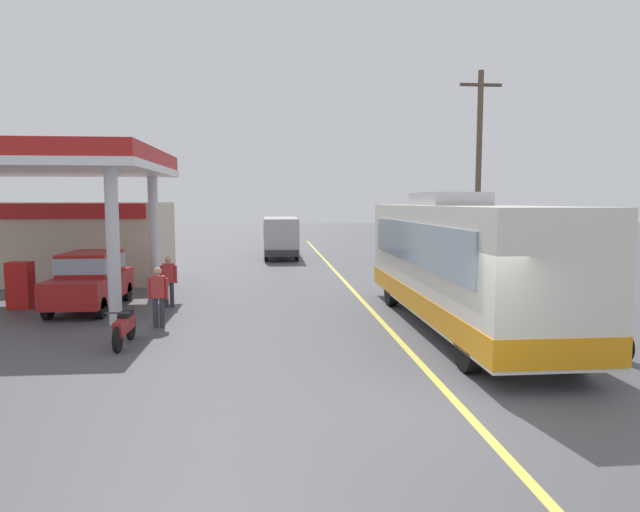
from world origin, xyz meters
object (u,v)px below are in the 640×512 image
(pedestrian_near_pump, at_px, (169,279))
(pedestrian_by_shop, at_px, (158,294))
(coach_bus_main, at_px, (458,265))
(car_at_pump, at_px, (91,277))
(cyclist_on_shoulder, at_px, (608,321))
(motorcycle_parked_forecourt, at_px, (124,327))
(minibus_opposing_lane, at_px, (281,234))

(pedestrian_near_pump, height_order, pedestrian_by_shop, same)
(coach_bus_main, height_order, car_at_pump, coach_bus_main)
(car_at_pump, distance_m, pedestrian_by_shop, 3.98)
(car_at_pump, bearing_deg, cyclist_on_shoulder, -26.61)
(cyclist_on_shoulder, height_order, pedestrian_by_shop, cyclist_on_shoulder)
(car_at_pump, relative_size, motorcycle_parked_forecourt, 2.33)
(cyclist_on_shoulder, xyz_separation_m, motorcycle_parked_forecourt, (-10.97, 1.84, -0.34))
(motorcycle_parked_forecourt, bearing_deg, pedestrian_near_pump, 87.95)
(pedestrian_near_pump, bearing_deg, cyclist_on_shoulder, -31.88)
(coach_bus_main, relative_size, pedestrian_by_shop, 6.65)
(cyclist_on_shoulder, xyz_separation_m, pedestrian_by_shop, (-10.53, 3.70, 0.15))
(coach_bus_main, bearing_deg, car_at_pump, 161.48)
(motorcycle_parked_forecourt, bearing_deg, coach_bus_main, 7.73)
(minibus_opposing_lane, distance_m, pedestrian_near_pump, 16.29)
(coach_bus_main, relative_size, minibus_opposing_lane, 1.80)
(car_at_pump, distance_m, motorcycle_parked_forecourt, 5.32)
(coach_bus_main, distance_m, minibus_opposing_lane, 20.02)
(minibus_opposing_lane, height_order, pedestrian_by_shop, minibus_opposing_lane)
(coach_bus_main, xyz_separation_m, cyclist_on_shoulder, (2.41, -3.00, -0.94))
(cyclist_on_shoulder, bearing_deg, coach_bus_main, 128.69)
(pedestrian_near_pump, bearing_deg, motorcycle_parked_forecourt, -92.05)
(car_at_pump, height_order, cyclist_on_shoulder, car_at_pump)
(car_at_pump, bearing_deg, pedestrian_by_shop, -47.38)
(cyclist_on_shoulder, bearing_deg, motorcycle_parked_forecourt, 170.48)
(cyclist_on_shoulder, height_order, motorcycle_parked_forecourt, cyclist_on_shoulder)
(motorcycle_parked_forecourt, distance_m, pedestrian_near_pump, 4.90)
(cyclist_on_shoulder, xyz_separation_m, pedestrian_near_pump, (-10.80, 6.71, 0.15))
(minibus_opposing_lane, distance_m, motorcycle_parked_forecourt, 21.11)
(motorcycle_parked_forecourt, relative_size, pedestrian_near_pump, 1.08)
(minibus_opposing_lane, relative_size, cyclist_on_shoulder, 3.37)
(minibus_opposing_lane, relative_size, motorcycle_parked_forecourt, 3.41)
(minibus_opposing_lane, xyz_separation_m, pedestrian_near_pump, (-3.92, -15.80, -0.54))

